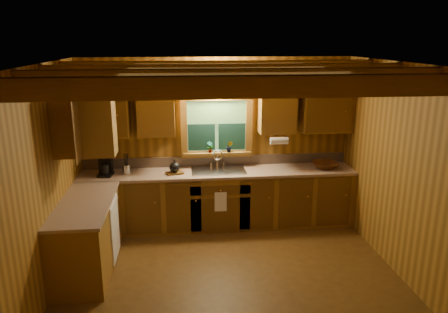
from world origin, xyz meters
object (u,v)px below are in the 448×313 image
coffee_maker (105,164)px  sink (218,173)px  cutting_board (175,173)px  wicker_basket (325,165)px

coffee_maker → sink: bearing=7.9°
cutting_board → wicker_basket: 2.35m
cutting_board → wicker_basket: bearing=-16.6°
coffee_maker → wicker_basket: coffee_maker is taller
wicker_basket → sink: bearing=178.5°
cutting_board → wicker_basket: size_ratio=0.63×
coffee_maker → wicker_basket: 3.37m
sink → coffee_maker: bearing=-179.0°
sink → cutting_board: (-0.67, -0.07, 0.06)m
sink → cutting_board: size_ratio=3.32×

